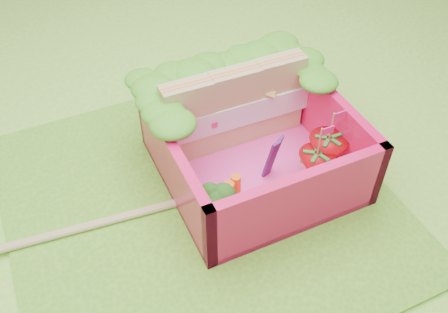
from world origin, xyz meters
TOP-DOWN VIEW (x-y plane):
  - ground at (0.00, 0.00)m, footprint 14.00×14.00m
  - placemat at (0.00, 0.00)m, footprint 2.60×2.60m
  - bento_floor at (0.47, 0.09)m, footprint 1.30×1.30m
  - bento_box at (0.47, 0.09)m, footprint 1.30×1.30m
  - lettuce_ruffle at (0.47, 0.58)m, footprint 1.43×0.83m
  - sandwich_stack at (0.48, 0.42)m, footprint 1.18×0.19m
  - broccoli at (0.01, -0.25)m, footprint 0.34×0.34m
  - carrot_sticks at (0.17, -0.18)m, footprint 0.15×0.13m
  - purple_wedges at (0.55, -0.05)m, footprint 0.11×0.08m
  - strawberry_left at (0.81, -0.21)m, footprint 0.26×0.26m
  - strawberry_right at (0.95, -0.14)m, footprint 0.28×0.28m
  - snap_peas at (0.80, -0.13)m, footprint 0.65×0.53m
  - chopsticks at (-0.94, 0.10)m, footprint 2.31×0.28m

SIDE VIEW (x-z plane):
  - ground at x=0.00m, z-range 0.00..0.00m
  - placemat at x=0.00m, z-range 0.00..0.03m
  - chopsticks at x=-0.94m, z-range 0.03..0.07m
  - bento_floor at x=0.47m, z-range 0.03..0.08m
  - snap_peas at x=0.80m, z-range 0.08..0.13m
  - carrot_sticks at x=0.17m, z-range 0.08..0.34m
  - strawberry_left at x=0.81m, z-range -0.03..0.46m
  - strawberry_right at x=0.95m, z-range -0.03..0.49m
  - broccoli at x=0.01m, z-range 0.14..0.40m
  - purple_wedges at x=0.55m, z-range 0.08..0.46m
  - bento_box at x=0.47m, z-range 0.03..0.58m
  - sandwich_stack at x=0.48m, z-range 0.07..0.72m
  - lettuce_ruffle at x=0.47m, z-range 0.58..0.69m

